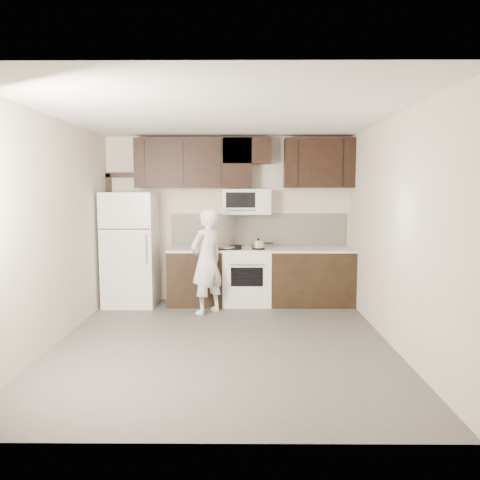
{
  "coord_description": "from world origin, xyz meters",
  "views": [
    {
      "loc": [
        0.24,
        -5.47,
        1.84
      ],
      "look_at": [
        0.2,
        0.9,
        1.15
      ],
      "focal_mm": 35.0,
      "sensor_mm": 36.0,
      "label": 1
    }
  ],
  "objects_px": {
    "microwave": "(247,202)",
    "refrigerator": "(131,249)",
    "person": "(207,261)",
    "stove": "(247,276)"
  },
  "relations": [
    {
      "from": "microwave",
      "to": "refrigerator",
      "type": "relative_size",
      "value": 0.42
    },
    {
      "from": "refrigerator",
      "to": "person",
      "type": "distance_m",
      "value": 1.36
    },
    {
      "from": "stove",
      "to": "microwave",
      "type": "bearing_deg",
      "value": 90.1
    },
    {
      "from": "microwave",
      "to": "person",
      "type": "xyz_separation_m",
      "value": [
        -0.6,
        -0.68,
        -0.86
      ]
    },
    {
      "from": "refrigerator",
      "to": "stove",
      "type": "bearing_deg",
      "value": 1.51
    },
    {
      "from": "microwave",
      "to": "refrigerator",
      "type": "xyz_separation_m",
      "value": [
        -1.85,
        -0.17,
        -0.75
      ]
    },
    {
      "from": "stove",
      "to": "refrigerator",
      "type": "xyz_separation_m",
      "value": [
        -1.85,
        -0.05,
        0.44
      ]
    },
    {
      "from": "refrigerator",
      "to": "person",
      "type": "xyz_separation_m",
      "value": [
        1.25,
        -0.51,
        -0.11
      ]
    },
    {
      "from": "stove",
      "to": "refrigerator",
      "type": "bearing_deg",
      "value": -178.49
    },
    {
      "from": "stove",
      "to": "microwave",
      "type": "xyz_separation_m",
      "value": [
        -0.0,
        0.12,
        1.19
      ]
    }
  ]
}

